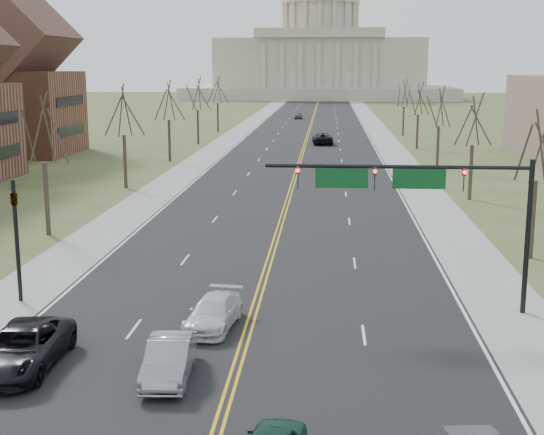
% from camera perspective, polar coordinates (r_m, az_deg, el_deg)
% --- Properties ---
extents(road, '(20.00, 380.00, 0.01)m').
position_cam_1_polar(road, '(131.42, 2.79, 6.47)').
color(road, black).
rests_on(road, ground).
extents(cross_road, '(120.00, 14.00, 0.01)m').
position_cam_1_polar(cross_road, '(29.37, -2.70, -11.28)').
color(cross_road, black).
rests_on(cross_road, ground).
extents(sidewalk_left, '(4.00, 380.00, 0.03)m').
position_cam_1_polar(sidewalk_left, '(132.27, -2.45, 6.51)').
color(sidewalk_left, gray).
rests_on(sidewalk_left, ground).
extents(sidewalk_right, '(4.00, 380.00, 0.03)m').
position_cam_1_polar(sidewalk_right, '(131.66, 8.05, 6.39)').
color(sidewalk_right, gray).
rests_on(sidewalk_right, ground).
extents(center_line, '(0.42, 380.00, 0.01)m').
position_cam_1_polar(center_line, '(131.42, 2.79, 6.48)').
color(center_line, gold).
rests_on(center_line, road).
extents(edge_line_left, '(0.15, 380.00, 0.01)m').
position_cam_1_polar(edge_line_left, '(132.04, -1.49, 6.51)').
color(edge_line_left, silver).
rests_on(edge_line_left, road).
extents(edge_line_right, '(0.15, 380.00, 0.01)m').
position_cam_1_polar(edge_line_right, '(131.54, 7.09, 6.41)').
color(edge_line_right, silver).
rests_on(edge_line_right, road).
extents(capitol, '(90.00, 60.00, 50.00)m').
position_cam_1_polar(capitol, '(270.84, 3.62, 12.02)').
color(capitol, beige).
rests_on(capitol, ground).
extents(signal_mast, '(12.12, 0.44, 7.20)m').
position_cam_1_polar(signal_mast, '(35.08, 10.89, 2.07)').
color(signal_mast, black).
rests_on(signal_mast, ground).
extents(signal_left, '(0.32, 0.36, 6.00)m').
position_cam_1_polar(signal_left, '(38.23, -18.72, -0.69)').
color(signal_left, black).
rests_on(signal_left, ground).
extents(tree_r_0, '(3.74, 3.74, 8.50)m').
position_cam_1_polar(tree_r_0, '(46.75, 19.35, 4.91)').
color(tree_r_0, '#382C21').
rests_on(tree_r_0, ground).
extents(tree_l_0, '(3.96, 3.96, 9.00)m').
position_cam_1_polar(tree_l_0, '(52.59, -16.88, 6.14)').
color(tree_l_0, '#382C21').
rests_on(tree_l_0, ground).
extents(tree_r_1, '(3.74, 3.74, 8.50)m').
position_cam_1_polar(tree_r_1, '(66.19, 14.92, 6.90)').
color(tree_r_1, '#382C21').
rests_on(tree_r_1, ground).
extents(tree_l_1, '(3.96, 3.96, 9.00)m').
position_cam_1_polar(tree_l_1, '(71.56, -11.14, 7.69)').
color(tree_l_1, '#382C21').
rests_on(tree_l_1, ground).
extents(tree_r_2, '(3.74, 3.74, 8.50)m').
position_cam_1_polar(tree_r_2, '(85.89, 12.49, 7.97)').
color(tree_r_2, '#382C21').
rests_on(tree_r_2, ground).
extents(tree_l_2, '(3.96, 3.96, 9.00)m').
position_cam_1_polar(tree_l_2, '(90.98, -7.80, 8.56)').
color(tree_l_2, '#382C21').
rests_on(tree_l_2, ground).
extents(tree_r_3, '(3.74, 3.74, 8.50)m').
position_cam_1_polar(tree_r_3, '(105.70, 10.97, 8.63)').
color(tree_r_3, '#382C21').
rests_on(tree_r_3, ground).
extents(tree_l_3, '(3.96, 3.96, 9.00)m').
position_cam_1_polar(tree_l_3, '(110.60, -5.64, 9.10)').
color(tree_l_3, '#382C21').
rests_on(tree_l_3, ground).
extents(tree_r_4, '(3.74, 3.74, 8.50)m').
position_cam_1_polar(tree_r_4, '(125.57, 9.92, 9.08)').
color(tree_r_4, '#382C21').
rests_on(tree_r_4, ground).
extents(tree_l_4, '(3.96, 3.96, 9.00)m').
position_cam_1_polar(tree_l_4, '(130.34, -4.13, 9.47)').
color(tree_l_4, '#382C21').
rests_on(tree_l_4, ground).
extents(bldg_left_far, '(17.10, 14.28, 23.25)m').
position_cam_1_polar(bldg_left_far, '(103.53, -19.59, 9.79)').
color(bldg_left_far, brown).
rests_on(bldg_left_far, ground).
extents(car_sb_inner_lead, '(1.81, 4.54, 1.47)m').
position_cam_1_polar(car_sb_inner_lead, '(28.48, -7.76, -10.52)').
color(car_sb_inner_lead, gray).
rests_on(car_sb_inner_lead, road).
extents(car_sb_outer_lead, '(2.79, 5.90, 1.63)m').
position_cam_1_polar(car_sb_outer_lead, '(30.56, -18.35, -9.30)').
color(car_sb_outer_lead, black).
rests_on(car_sb_outer_lead, road).
extents(car_sb_inner_second, '(2.43, 4.80, 1.34)m').
position_cam_1_polar(car_sb_inner_second, '(33.50, -4.42, -7.16)').
color(car_sb_inner_second, silver).
rests_on(car_sb_inner_second, road).
extents(car_far_nb, '(3.16, 6.14, 1.66)m').
position_cam_1_polar(car_far_nb, '(110.76, 3.82, 5.97)').
color(car_far_nb, black).
rests_on(car_far_nb, road).
extents(car_far_sb, '(1.76, 4.02, 1.35)m').
position_cam_1_polar(car_far_sb, '(162.85, 1.99, 7.67)').
color(car_far_sb, '#55575D').
rests_on(car_far_sb, road).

